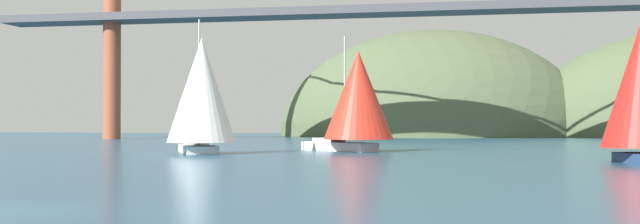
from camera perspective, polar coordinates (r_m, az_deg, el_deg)
The scene contains 5 objects.
ground_plane at distance 22.40m, azimuth -22.56°, elevation -6.82°, with size 360.00×360.00×0.00m, color navy.
headland_center at distance 153.75m, azimuth 8.34°, elevation -1.77°, with size 60.95×44.00×41.95m, color #4C5B3D.
suspension_bridge at distance 115.54m, azimuth 4.86°, elevation 7.74°, with size 123.31×6.00×40.42m.
sailboat_scarlet_sail at distance 65.51m, azimuth 2.78°, elevation 1.06°, with size 9.99×9.47×10.00m.
sailboat_white_mainsail at distance 61.21m, azimuth -8.79°, elevation 1.36°, with size 7.73×10.25×10.82m.
Camera 1 is at (12.32, -18.56, 2.33)m, focal length 43.20 mm.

